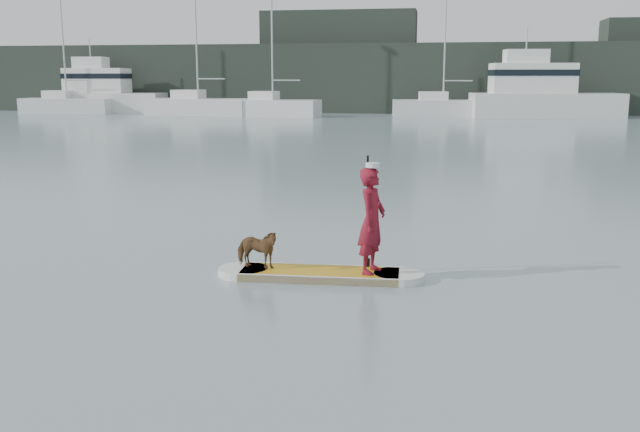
% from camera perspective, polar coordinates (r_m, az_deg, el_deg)
% --- Properties ---
extents(ground, '(140.00, 140.00, 0.00)m').
position_cam_1_polar(ground, '(12.79, 11.23, -3.35)').
color(ground, slate).
rests_on(ground, ground).
extents(paddleboard, '(3.30, 0.91, 0.12)m').
position_cam_1_polar(paddleboard, '(11.35, -0.00, -4.66)').
color(paddleboard, '#C78F12').
rests_on(paddleboard, ground).
extents(paddler, '(0.53, 0.68, 1.66)m').
position_cam_1_polar(paddler, '(11.07, 4.17, -0.36)').
color(paddler, maroon).
rests_on(paddler, paddleboard).
extents(white_cap, '(0.22, 0.22, 0.07)m').
position_cam_1_polar(white_cap, '(10.94, 4.24, 4.08)').
color(white_cap, silver).
rests_on(white_cap, paddler).
extents(dog, '(0.80, 0.47, 0.63)m').
position_cam_1_polar(dog, '(11.43, -5.09, -2.64)').
color(dog, '#53321C').
rests_on(dog, paddleboard).
extents(paddle, '(0.10, 0.30, 2.00)m').
position_cam_1_polar(paddle, '(11.42, 3.81, -0.78)').
color(paddle, black).
rests_on(paddle, ground).
extents(sailboat_a, '(7.91, 2.93, 11.28)m').
position_cam_1_polar(sailboat_a, '(66.12, -19.62, 8.40)').
color(sailboat_a, silver).
rests_on(sailboat_a, ground).
extents(sailboat_b, '(8.75, 3.25, 12.74)m').
position_cam_1_polar(sailboat_b, '(60.23, -9.77, 8.76)').
color(sailboat_b, silver).
rests_on(sailboat_b, ground).
extents(sailboat_c, '(7.72, 3.31, 10.75)m').
position_cam_1_polar(sailboat_c, '(57.94, -3.86, 8.72)').
color(sailboat_c, silver).
rests_on(sailboat_c, ground).
extents(sailboat_d, '(8.18, 3.31, 11.73)m').
position_cam_1_polar(sailboat_d, '(58.64, 9.74, 8.66)').
color(sailboat_d, silver).
rests_on(sailboat_d, ground).
extents(motor_yacht_a, '(11.85, 4.86, 6.91)m').
position_cam_1_polar(motor_yacht_a, '(59.18, 17.16, 9.43)').
color(motor_yacht_a, silver).
rests_on(motor_yacht_a, ground).
extents(motor_yacht_b, '(9.89, 3.81, 6.42)m').
position_cam_1_polar(motor_yacht_b, '(66.72, -16.93, 9.45)').
color(motor_yacht_b, silver).
rests_on(motor_yacht_b, ground).
extents(shore_mass, '(90.00, 6.00, 6.00)m').
position_cam_1_polar(shore_mass, '(65.40, 10.26, 10.77)').
color(shore_mass, black).
rests_on(shore_mass, ground).
extents(shore_building_west, '(14.00, 4.00, 9.00)m').
position_cam_1_polar(shore_building_west, '(67.10, 1.53, 12.23)').
color(shore_building_west, black).
rests_on(shore_building_west, ground).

